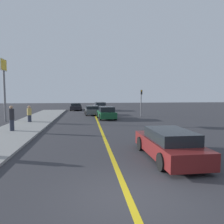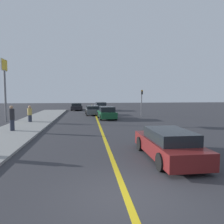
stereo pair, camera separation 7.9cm
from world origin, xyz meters
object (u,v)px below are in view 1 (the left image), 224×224
(pedestrian_far_standing, at_px, (29,114))
(roadside_sign, at_px, (4,77))
(car_near_right_lane, at_px, (169,144))
(car_ahead_center, at_px, (106,113))
(pedestrian_mid_group, at_px, (12,118))
(car_oncoming_far, at_px, (76,107))
(traffic_light, at_px, (141,100))
(car_parked_left_lot, at_px, (100,106))
(car_far_distant, at_px, (92,110))

(pedestrian_far_standing, height_order, roadside_sign, roadside_sign)
(car_near_right_lane, distance_m, car_ahead_center, 15.17)
(pedestrian_mid_group, distance_m, pedestrian_far_standing, 5.04)
(car_oncoming_far, xyz_separation_m, pedestrian_far_standing, (-3.68, -16.15, 0.30))
(car_oncoming_far, xyz_separation_m, traffic_light, (8.43, -11.61, 1.46))
(pedestrian_mid_group, bearing_deg, car_near_right_lane, -40.07)
(car_near_right_lane, xyz_separation_m, pedestrian_mid_group, (-8.98, 7.55, 0.42))
(car_ahead_center, bearing_deg, car_parked_left_lot, 86.58)
(pedestrian_far_standing, bearing_deg, traffic_light, 20.51)
(car_ahead_center, distance_m, pedestrian_far_standing, 8.06)
(car_near_right_lane, relative_size, pedestrian_mid_group, 2.61)
(car_far_distant, height_order, pedestrian_far_standing, pedestrian_far_standing)
(car_near_right_lane, bearing_deg, roadside_sign, 128.86)
(car_near_right_lane, distance_m, car_far_distant, 20.53)
(car_ahead_center, xyz_separation_m, car_parked_left_lot, (0.07, 12.35, -0.01))
(car_oncoming_far, relative_size, traffic_light, 1.45)
(car_oncoming_far, bearing_deg, pedestrian_mid_group, -101.11)
(pedestrian_mid_group, relative_size, pedestrian_far_standing, 1.18)
(car_near_right_lane, height_order, pedestrian_far_standing, pedestrian_far_standing)
(pedestrian_mid_group, bearing_deg, traffic_light, 38.34)
(car_near_right_lane, height_order, pedestrian_mid_group, pedestrian_mid_group)
(car_near_right_lane, distance_m, pedestrian_far_standing, 15.48)
(pedestrian_far_standing, relative_size, traffic_light, 0.48)
(car_parked_left_lot, bearing_deg, car_near_right_lane, -90.50)
(pedestrian_mid_group, xyz_separation_m, pedestrian_far_standing, (-0.01, 5.04, -0.16))
(car_parked_left_lot, distance_m, pedestrian_far_standing, 16.75)
(pedestrian_far_standing, distance_m, roadside_sign, 4.70)
(pedestrian_far_standing, bearing_deg, car_ahead_center, 18.21)
(car_ahead_center, xyz_separation_m, car_far_distant, (-1.43, 5.23, -0.07))
(car_near_right_lane, distance_m, traffic_light, 17.47)
(pedestrian_mid_group, relative_size, roadside_sign, 0.29)
(car_ahead_center, bearing_deg, pedestrian_mid_group, -138.41)
(car_near_right_lane, relative_size, car_parked_left_lot, 1.08)
(pedestrian_mid_group, bearing_deg, roadside_sign, 112.67)
(car_far_distant, xyz_separation_m, car_parked_left_lot, (1.50, 7.12, 0.06))
(car_oncoming_far, bearing_deg, traffic_light, -55.30)
(pedestrian_far_standing, bearing_deg, car_parked_left_lot, 62.55)
(car_parked_left_lot, distance_m, traffic_light, 11.31)
(car_oncoming_far, bearing_deg, car_parked_left_lot, -18.87)
(car_ahead_center, relative_size, roadside_sign, 0.64)
(car_parked_left_lot, bearing_deg, pedestrian_far_standing, -120.60)
(car_near_right_lane, distance_m, car_parked_left_lot, 27.49)
(car_parked_left_lot, height_order, pedestrian_far_standing, pedestrian_far_standing)
(pedestrian_far_standing, bearing_deg, car_far_distant, 51.23)
(car_ahead_center, relative_size, car_far_distant, 0.87)
(car_far_distant, distance_m, traffic_light, 6.87)
(car_oncoming_far, height_order, roadside_sign, roadside_sign)
(car_near_right_lane, relative_size, car_ahead_center, 1.20)
(car_ahead_center, xyz_separation_m, pedestrian_far_standing, (-7.65, -2.52, 0.23))
(car_near_right_lane, bearing_deg, pedestrian_far_standing, 124.57)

